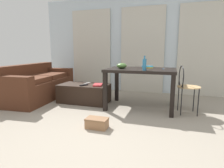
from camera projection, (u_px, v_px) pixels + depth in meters
The scene contains 15 objects.
ground_plane at pixel (124, 114), 3.23m from camera, with size 7.48×7.48×0.00m, color gray.
wall_back at pixel (143, 44), 4.86m from camera, with size 5.54×0.10×2.47m, color silver.
curtains at pixel (142, 50), 4.81m from camera, with size 3.94×0.03×2.17m.
couch at pixel (38, 85), 4.22m from camera, with size 0.96×1.90×0.78m.
coffee_table at pixel (84, 93), 3.94m from camera, with size 1.03×0.55×0.38m.
craft_table at pixel (141, 74), 3.47m from camera, with size 1.25×0.84×0.75m.
wire_chair at pixel (185, 83), 3.18m from camera, with size 0.38×0.40×0.83m.
bottle_near at pixel (144, 64), 3.12m from camera, with size 0.06×0.06×0.24m.
bowl at pixel (122, 66), 3.47m from camera, with size 0.19×0.19×0.10m, color #477033.
book_stack at pixel (148, 67), 3.64m from camera, with size 0.25×0.27×0.03m.
scissors at pixel (164, 69), 3.40m from camera, with size 0.06×0.12×0.00m.
tv_remote_primary at pixel (84, 85), 3.78m from camera, with size 0.05×0.18×0.02m, color black.
tv_remote_secondary at pixel (87, 83), 4.00m from camera, with size 0.05×0.18×0.02m, color #B7B7B2.
magazine at pixel (98, 85), 3.79m from camera, with size 0.17×0.29×0.03m, color red.
shoebox at pixel (97, 123), 2.63m from camera, with size 0.31×0.19×0.14m.
Camera 1 is at (0.74, -1.86, 1.07)m, focal length 30.06 mm.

